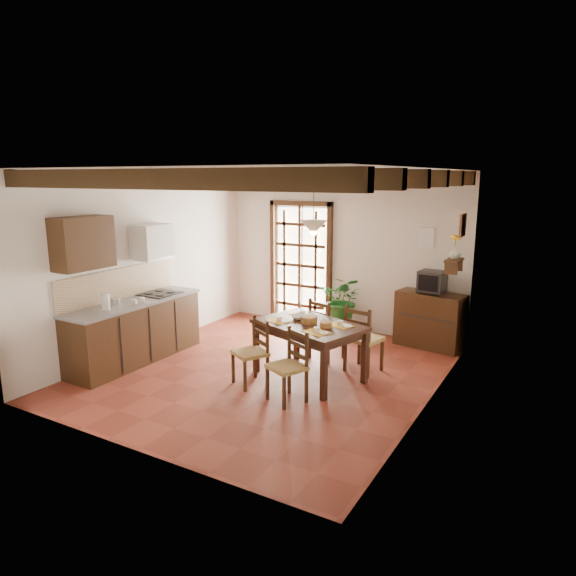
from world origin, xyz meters
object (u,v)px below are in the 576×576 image
Objects in this scene: kitchen_counter at (135,330)px; potted_plant at (343,302)px; chair_near_right at (288,379)px; crt_tv at (432,281)px; sideboard at (430,320)px; chair_near_left at (251,364)px; pendant_lamp at (313,226)px; dining_table at (309,330)px; chair_far_left at (326,340)px; chair_far_right at (363,351)px.

potted_plant is at bearing 52.50° from kitchen_counter.
crt_tv is at bearing 95.83° from chair_near_right.
chair_near_left is at bearing -112.03° from sideboard.
chair_near_right is 0.85× the size of sideboard.
potted_plant reaches higher than kitchen_counter.
chair_near_left is 0.84× the size of sideboard.
chair_near_left is 1.05× the size of pendant_lamp.
kitchen_counter is at bearing -147.65° from dining_table.
chair_near_left is (2.01, 0.10, -0.19)m from kitchen_counter.
sideboard is 1.52m from potted_plant.
kitchen_counter is 2.40× the size of chair_far_left.
kitchen_counter reaches higher than crt_tv.
chair_far_right is at bearing -99.96° from sideboard.
dining_table is at bearing 15.11° from kitchen_counter.
crt_tv reaches higher than chair_far_right.
dining_table is 1.94× the size of pendant_lamp.
crt_tv is (0.53, 1.54, 0.78)m from chair_far_right.
chair_near_right reaches higher than dining_table.
chair_far_left is 0.42× the size of potted_plant.
kitchen_counter is at bearing -148.40° from chair_near_left.
chair_near_left is 2.11× the size of crt_tv.
potted_plant is (-1.51, -0.04, 0.12)m from sideboard.
sideboard is at bearing 80.16° from dining_table.
pendant_lamp reaches higher than chair_far_left.
chair_far_right is 0.43× the size of potted_plant.
kitchen_counter is at bearing -136.84° from crt_tv.
chair_far_left is 0.89× the size of sideboard.
chair_near_left reaches higher than dining_table.
dining_table is 0.89m from chair_far_right.
kitchen_counter is at bearing -162.83° from pendant_lamp.
kitchen_counter reaches higher than chair_far_left.
chair_near_left is 2.01m from pendant_lamp.
chair_near_right is at bearing 113.99° from chair_far_left.
chair_far_right is 1.64m from sideboard.
kitchen_counter reaches higher than sideboard.
dining_table is 1.69× the size of chair_far_right.
potted_plant reaches higher than chair_far_right.
chair_far_right is (0.56, 0.59, -0.37)m from dining_table.
kitchen_counter is 2.13× the size of sideboard.
chair_far_right is 1.14× the size of pendant_lamp.
kitchen_counter is 2.02m from chair_near_left.
sideboard is (1.09, 2.13, -0.23)m from dining_table.
kitchen_counter is 2.70m from chair_near_right.
pendant_lamp is at bearing -109.13° from sideboard.
dining_table is at bearing 113.93° from chair_far_left.
chair_near_left is 0.92× the size of chair_far_right.
potted_plant is (2.14, 2.79, 0.10)m from kitchen_counter.
pendant_lamp reaches higher than dining_table.
crt_tv is (1.09, 2.13, 0.41)m from dining_table.
chair_near_right is 0.96× the size of chair_far_left.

